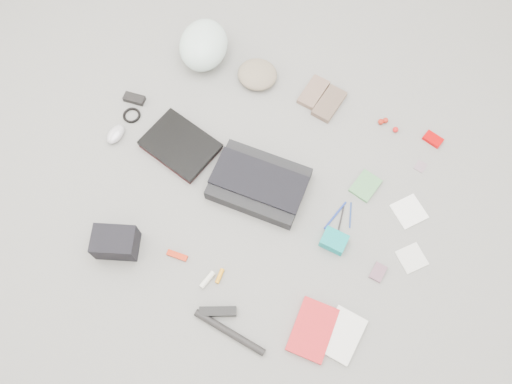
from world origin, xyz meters
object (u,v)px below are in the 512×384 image
(camera_bag, at_px, (116,242))
(accordion_wallet, at_px, (334,241))
(bike_helmet, at_px, (204,45))
(book_red, at_px, (313,330))
(messenger_bag, at_px, (259,184))
(laptop, at_px, (180,144))

(camera_bag, relative_size, accordion_wallet, 1.70)
(bike_helmet, xyz_separation_m, camera_bag, (0.05, -1.04, -0.03))
(book_red, height_order, accordion_wallet, accordion_wallet)
(messenger_bag, xyz_separation_m, bike_helmet, (-0.51, 0.57, 0.05))
(book_red, bearing_deg, accordion_wallet, 96.33)
(camera_bag, distance_m, accordion_wallet, 0.91)
(laptop, distance_m, bike_helmet, 0.53)
(camera_bag, bearing_deg, accordion_wallet, 4.56)
(laptop, bearing_deg, bike_helmet, 117.83)
(accordion_wallet, bearing_deg, camera_bag, -151.57)
(messenger_bag, bearing_deg, accordion_wallet, -17.55)
(accordion_wallet, bearing_deg, laptop, 173.27)
(camera_bag, bearing_deg, messenger_bag, 28.45)
(messenger_bag, bearing_deg, camera_bag, -133.13)
(camera_bag, bearing_deg, laptop, 66.98)
(bike_helmet, height_order, book_red, bike_helmet)
(messenger_bag, height_order, bike_helmet, bike_helmet)
(messenger_bag, relative_size, book_red, 1.78)
(laptop, distance_m, accordion_wallet, 0.82)
(messenger_bag, height_order, camera_bag, camera_bag)
(laptop, xyz_separation_m, bike_helmet, (-0.10, 0.52, 0.06))
(laptop, bearing_deg, messenger_bag, 9.09)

